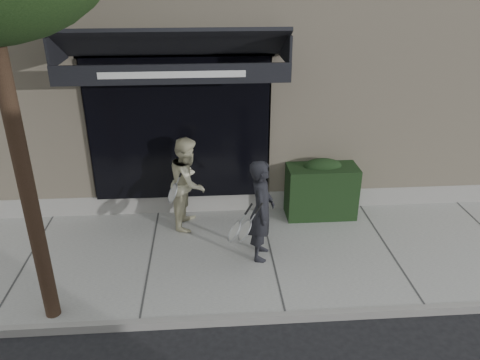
{
  "coord_description": "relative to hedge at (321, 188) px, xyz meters",
  "views": [
    {
      "loc": [
        -1.0,
        -6.56,
        4.51
      ],
      "look_at": [
        -0.48,
        0.6,
        1.19
      ],
      "focal_mm": 35.0,
      "sensor_mm": 36.0,
      "label": 1
    }
  ],
  "objects": [
    {
      "name": "ground",
      "position": [
        -1.1,
        -1.25,
        -0.66
      ],
      "size": [
        80.0,
        80.0,
        0.0
      ],
      "primitive_type": "plane",
      "color": "black",
      "rests_on": "ground"
    },
    {
      "name": "sidewalk",
      "position": [
        -1.1,
        -1.25,
        -0.6
      ],
      "size": [
        20.0,
        3.0,
        0.12
      ],
      "primitive_type": "cube",
      "color": "gray",
      "rests_on": "ground"
    },
    {
      "name": "pedestrian_front",
      "position": [
        -1.29,
        -1.35,
        0.31
      ],
      "size": [
        0.81,
        0.9,
        1.69
      ],
      "color": "black",
      "rests_on": "sidewalk"
    },
    {
      "name": "pedestrian_back",
      "position": [
        -2.47,
        -0.21,
        0.31
      ],
      "size": [
        0.77,
        0.92,
        1.69
      ],
      "color": "beige",
      "rests_on": "sidewalk"
    },
    {
      "name": "hedge",
      "position": [
        0.0,
        0.0,
        0.0
      ],
      "size": [
        1.3,
        0.7,
        1.14
      ],
      "color": "black",
      "rests_on": "sidewalk"
    },
    {
      "name": "curb",
      "position": [
        -1.1,
        -2.8,
        -0.59
      ],
      "size": [
        20.0,
        0.1,
        0.14
      ],
      "primitive_type": "cube",
      "color": "gray",
      "rests_on": "ground"
    },
    {
      "name": "building_facade",
      "position": [
        -1.11,
        3.71,
        2.08
      ],
      "size": [
        14.3,
        8.04,
        5.64
      ],
      "color": "beige",
      "rests_on": "ground"
    }
  ]
}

